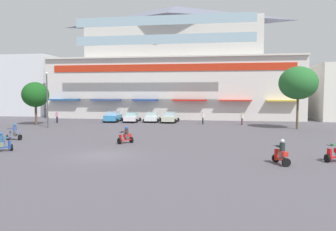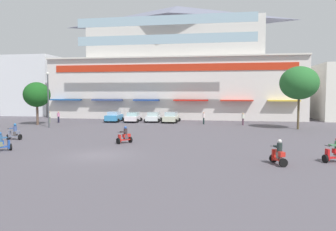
# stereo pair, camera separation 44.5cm
# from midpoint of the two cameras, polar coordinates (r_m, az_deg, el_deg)

# --- Properties ---
(ground_plane) EXTENTS (128.00, 128.00, 0.00)m
(ground_plane) POSITION_cam_midpoint_polar(r_m,az_deg,el_deg) (35.97, -4.51, -3.02)
(ground_plane) COLOR #534F57
(colonial_building) EXTENTS (42.15, 18.97, 19.73)m
(colonial_building) POSITION_cam_midpoint_polar(r_m,az_deg,el_deg) (59.38, 0.98, 8.27)
(colonial_building) COLOR silver
(colonial_building) RESTS_ON ground
(flank_building_left) EXTENTS (9.37, 11.97, 11.29)m
(flank_building_left) POSITION_cam_midpoint_polar(r_m,az_deg,el_deg) (70.70, -21.84, 4.77)
(flank_building_left) COLOR silver
(flank_building_left) RESTS_ON ground
(plaza_tree_0) EXTENTS (3.50, 3.62, 5.78)m
(plaza_tree_0) POSITION_cam_midpoint_polar(r_m,az_deg,el_deg) (47.75, -22.25, 3.36)
(plaza_tree_0) COLOR brown
(plaza_tree_0) RESTS_ON ground
(plaza_tree_1) EXTENTS (4.49, 4.65, 7.49)m
(plaza_tree_1) POSITION_cam_midpoint_polar(r_m,az_deg,el_deg) (42.08, 21.36, 5.27)
(plaza_tree_1) COLOR brown
(plaza_tree_1) RESTS_ON ground
(parked_car_0) EXTENTS (2.55, 4.09, 1.55)m
(parked_car_0) POSITION_cam_midpoint_polar(r_m,az_deg,el_deg) (49.75, -9.77, -0.20)
(parked_car_0) COLOR #3788C2
(parked_car_0) RESTS_ON ground
(parked_car_1) EXTENTS (2.51, 4.14, 1.45)m
(parked_car_1) POSITION_cam_midpoint_polar(r_m,az_deg,el_deg) (49.03, -6.52, -0.28)
(parked_car_1) COLOR white
(parked_car_1) RESTS_ON ground
(parked_car_2) EXTENTS (2.56, 4.09, 1.47)m
(parked_car_2) POSITION_cam_midpoint_polar(r_m,az_deg,el_deg) (48.95, -3.00, -0.26)
(parked_car_2) COLOR white
(parked_car_2) RESTS_ON ground
(parked_car_3) EXTENTS (2.44, 4.41, 1.54)m
(parked_car_3) POSITION_cam_midpoint_polar(r_m,az_deg,el_deg) (48.11, 0.11, -0.29)
(parked_car_3) COLOR beige
(parked_car_3) RESTS_ON ground
(scooter_rider_0) EXTENTS (0.93, 1.57, 1.59)m
(scooter_rider_0) POSITION_cam_midpoint_polar(r_m,az_deg,el_deg) (21.34, 18.49, -6.34)
(scooter_rider_0) COLOR black
(scooter_rider_0) RESTS_ON ground
(scooter_rider_3) EXTENTS (1.32, 0.58, 1.54)m
(scooter_rider_3) POSITION_cam_midpoint_polar(r_m,az_deg,el_deg) (33.73, -25.45, -2.79)
(scooter_rider_3) COLOR black
(scooter_rider_3) RESTS_ON ground
(scooter_rider_4) EXTENTS (1.28, 1.31, 1.48)m
(scooter_rider_4) POSITION_cam_midpoint_polar(r_m,az_deg,el_deg) (27.64, -27.18, -4.34)
(scooter_rider_4) COLOR black
(scooter_rider_4) RESTS_ON ground
(scooter_rider_5) EXTENTS (1.29, 1.35, 1.50)m
(scooter_rider_5) POSITION_cam_midpoint_polar(r_m,az_deg,el_deg) (28.72, -7.80, -3.61)
(scooter_rider_5) COLOR black
(scooter_rider_5) RESTS_ON ground
(pedestrian_0) EXTENTS (0.38, 0.38, 1.71)m
(pedestrian_0) POSITION_cam_midpoint_polar(r_m,az_deg,el_deg) (45.52, 5.78, -0.29)
(pedestrian_0) COLOR black
(pedestrian_0) RESTS_ON ground
(pedestrian_1) EXTENTS (0.54, 0.54, 1.68)m
(pedestrian_1) POSITION_cam_midpoint_polar(r_m,az_deg,el_deg) (45.26, 12.44, -0.43)
(pedestrian_1) COLOR #573A48
(pedestrian_1) RESTS_ON ground
(pedestrian_2) EXTENTS (0.54, 0.54, 1.63)m
(pedestrian_2) POSITION_cam_midpoint_polar(r_m,az_deg,el_deg) (50.92, -20.33, -0.14)
(pedestrian_2) COLOR slate
(pedestrian_2) RESTS_ON ground
(pedestrian_3) EXTENTS (0.47, 0.47, 1.65)m
(pedestrian_3) POSITION_cam_midpoint_polar(r_m,az_deg,el_deg) (50.32, -18.93, -0.14)
(pedestrian_3) COLOR black
(pedestrian_3) RESTS_ON ground
(streetlamp_near) EXTENTS (0.40, 0.40, 6.88)m
(streetlamp_near) POSITION_cam_midpoint_polar(r_m,az_deg,el_deg) (43.38, -20.50, 3.25)
(streetlamp_near) COLOR #474C51
(streetlamp_near) RESTS_ON ground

